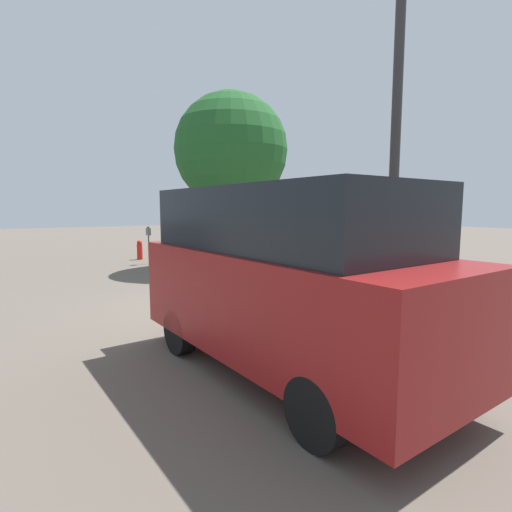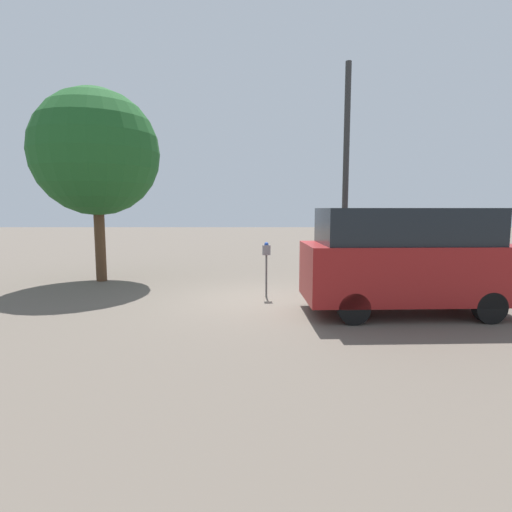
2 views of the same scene
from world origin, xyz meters
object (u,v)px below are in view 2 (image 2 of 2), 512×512
Objects in this scene: parked_van at (407,258)px; lamp_post at (346,211)px; street_tree at (97,153)px; parking_meter_near at (267,257)px.

lamp_post is at bearing 101.71° from parked_van.
lamp_post reaches higher than street_tree.
lamp_post is at bearing 22.12° from parking_meter_near.
parked_van is at bearing -36.09° from parking_meter_near.
lamp_post is at bearing -8.11° from street_tree.
street_tree reaches higher than parked_van.
street_tree reaches higher than parking_meter_near.
parking_meter_near is at bearing -24.42° from street_tree.
lamp_post is (2.30, 1.31, 1.17)m from parking_meter_near.
parking_meter_near is 0.32× the size of parked_van.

